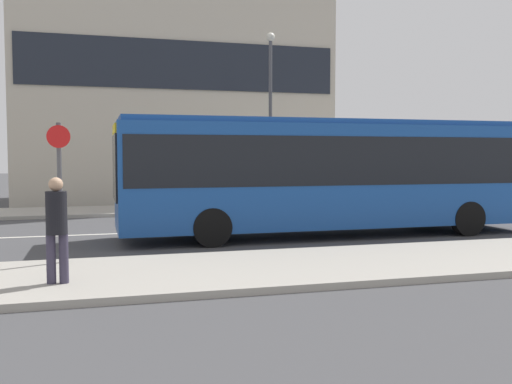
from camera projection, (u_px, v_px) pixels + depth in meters
The scene contains 9 objects.
ground_plane at pixel (193, 231), 16.81m from camera, with size 120.00×120.00×0.00m, color #444447.
sidewalk_near at pixel (247, 270), 10.80m from camera, with size 44.00×3.50×0.13m.
sidewalk_far at pixel (167, 210), 22.80m from camera, with size 44.00×3.50×0.13m.
lane_centerline at pixel (193, 231), 16.81m from camera, with size 41.80×0.16×0.01m.
city_bus at pixel (331, 170), 15.80m from camera, with size 11.69×2.52×3.19m.
parked_car_0 at pixel (474, 194), 23.36m from camera, with size 3.98×1.79×1.39m.
pedestrian_near_stop at pixel (57, 223), 9.29m from camera, with size 0.35×0.34×1.74m.
bus_stop_sign at pixel (60, 181), 11.05m from camera, with size 0.44×0.12×2.73m.
street_lamp at pixel (270, 102), 22.89m from camera, with size 0.36×0.36×7.00m.
Camera 1 is at (-2.73, -16.58, 2.23)m, focal length 40.00 mm.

